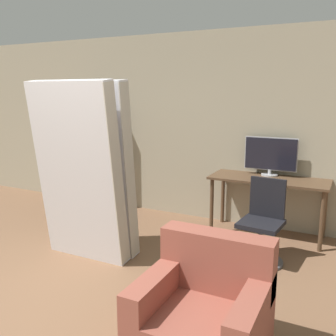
# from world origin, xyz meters

# --- Properties ---
(wall_back) EXTENTS (8.00, 0.06, 2.70)m
(wall_back) POSITION_xyz_m (0.00, 3.36, 1.35)
(wall_back) COLOR tan
(wall_back) RESTS_ON ground
(desk) EXTENTS (1.49, 0.59, 0.77)m
(desk) POSITION_xyz_m (1.49, 3.03, 0.67)
(desk) COLOR brown
(desk) RESTS_ON ground
(monitor) EXTENTS (0.68, 0.22, 0.51)m
(monitor) POSITION_xyz_m (1.46, 3.20, 1.04)
(monitor) COLOR #B7B7BC
(monitor) RESTS_ON desk
(office_chair) EXTENTS (0.52, 0.52, 0.92)m
(office_chair) POSITION_xyz_m (1.60, 2.23, 0.37)
(office_chair) COLOR #4C4C51
(office_chair) RESTS_ON ground
(bookshelf) EXTENTS (0.66, 0.31, 1.68)m
(bookshelf) POSITION_xyz_m (-1.37, 3.20, 0.86)
(bookshelf) COLOR black
(bookshelf) RESTS_ON ground
(mattress_near) EXTENTS (1.02, 0.41, 1.99)m
(mattress_near) POSITION_xyz_m (-0.21, 1.37, 1.00)
(mattress_near) COLOR silver
(mattress_near) RESTS_ON ground
(mattress_far) EXTENTS (1.02, 0.35, 1.99)m
(mattress_far) POSITION_xyz_m (-0.21, 1.61, 1.00)
(mattress_far) COLOR silver
(mattress_far) RESTS_ON ground
(armchair) EXTENTS (0.85, 0.80, 0.85)m
(armchair) POSITION_xyz_m (1.58, 0.50, 0.32)
(armchair) COLOR #934C3D
(armchair) RESTS_ON ground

